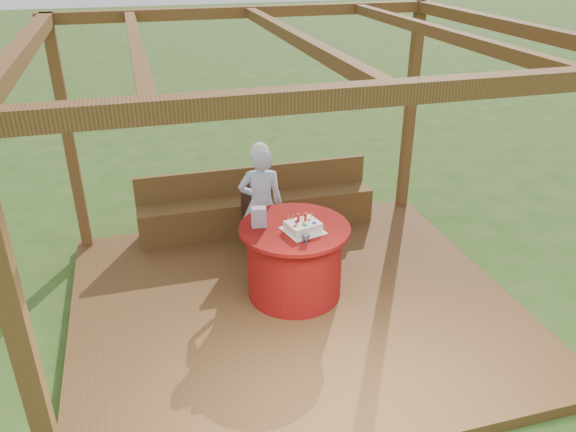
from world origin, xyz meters
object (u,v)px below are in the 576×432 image
object	(u,v)px
elderly_woman	(261,203)
drinking_glass	(305,239)
birthday_cake	(303,226)
table	(294,260)
gift_bag	(259,217)
bench	(257,210)
chair	(259,213)

from	to	relation	value
elderly_woman	drinking_glass	bearing A→B (deg)	-81.63
elderly_woman	birthday_cake	world-z (taller)	elderly_woman
table	elderly_woman	world-z (taller)	elderly_woman
birthday_cake	drinking_glass	bearing A→B (deg)	-101.25
gift_bag	drinking_glass	xyz separation A→B (m)	(0.35, -0.44, -0.06)
drinking_glass	table	bearing A→B (deg)	91.36
bench	elderly_woman	xyz separation A→B (m)	(-0.12, -0.75, 0.45)
gift_bag	bench	bearing A→B (deg)	85.55
table	birthday_cake	distance (m)	0.46
table	birthday_cake	bearing A→B (deg)	-63.76
bench	drinking_glass	xyz separation A→B (m)	(0.05, -1.90, 0.57)
chair	elderly_woman	world-z (taller)	elderly_woman
table	drinking_glass	distance (m)	0.55
gift_bag	drinking_glass	world-z (taller)	gift_bag
bench	table	distance (m)	1.57
birthday_cake	drinking_glass	size ratio (longest dim) A/B	5.07
chair	gift_bag	world-z (taller)	gift_bag
elderly_woman	chair	bearing A→B (deg)	83.98
birthday_cake	table	bearing A→B (deg)	116.24
bench	elderly_woman	world-z (taller)	elderly_woman
chair	birthday_cake	world-z (taller)	birthday_cake
elderly_woman	bench	bearing A→B (deg)	81.18
bench	birthday_cake	world-z (taller)	birthday_cake
bench	drinking_glass	world-z (taller)	drinking_glass
table	chair	xyz separation A→B (m)	(-0.13, 1.10, 0.04)
elderly_woman	gift_bag	distance (m)	0.75
table	birthday_cake	xyz separation A→B (m)	(0.05, -0.11, 0.44)
elderly_woman	gift_bag	bearing A→B (deg)	-104.57
table	chair	bearing A→B (deg)	96.79
bench	chair	world-z (taller)	chair
gift_bag	drinking_glass	size ratio (longest dim) A/B	2.42
table	elderly_woman	xyz separation A→B (m)	(-0.16, 0.81, 0.31)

